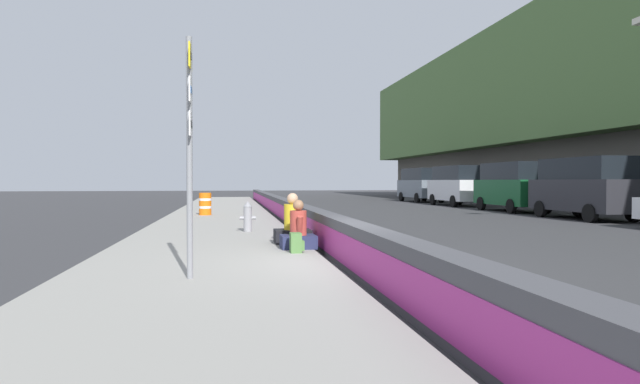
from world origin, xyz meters
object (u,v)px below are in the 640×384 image
parked_car_third (585,187)px  parked_car_fourth (513,186)px  seated_person_foreground (298,233)px  parked_car_far (421,184)px  parked_car_midline (457,185)px  route_sign_post (190,138)px  seated_person_middle (293,227)px  backpack (296,243)px  construction_barrel (205,204)px  fire_hydrant (248,216)px

parked_car_third → parked_car_fourth: (5.79, -0.03, 0.00)m
seated_person_foreground → parked_car_far: (27.42, -12.89, 0.88)m
seated_person_foreground → parked_car_midline: parked_car_midline is taller
route_sign_post → parked_car_fourth: bearing=-40.6°
seated_person_middle → backpack: 1.68m
parked_car_fourth → backpack: bearing=138.7°
parked_car_fourth → route_sign_post: bearing=139.4°
seated_person_middle → route_sign_post: bearing=154.7°
construction_barrel → parked_car_far: bearing=-44.8°
route_sign_post → seated_person_middle: (4.31, -2.03, -1.73)m
parked_car_third → parked_car_far: (18.85, 0.18, 0.00)m
fire_hydrant → parked_car_fourth: 17.48m
construction_barrel → parked_car_fourth: 15.82m
parked_car_fourth → fire_hydrant: bearing=126.4°
seated_person_foreground → parked_car_midline: bearing=-31.7°
seated_person_middle → parked_car_midline: 23.79m
seated_person_middle → construction_barrel: 11.21m
route_sign_post → parked_car_midline: bearing=-31.7°
parked_car_third → seated_person_foreground: bearing=123.3°
fire_hydrant → parked_car_fourth: size_ratio=0.17×
seated_person_foreground → parked_car_third: parked_car_third is taller
fire_hydrant → backpack: bearing=-170.0°
route_sign_post → backpack: (2.64, -1.92, -1.90)m
fire_hydrant → parked_car_midline: 21.91m
seated_person_middle → parked_car_third: (7.59, -13.08, 0.85)m
construction_barrel → parked_car_third: 15.95m
fire_hydrant → parked_car_far: bearing=-30.6°
route_sign_post → seated_person_middle: route_sign_post is taller
parked_car_third → parked_car_far: same height
construction_barrel → parked_car_midline: bearing=-59.7°
fire_hydrant → parked_car_midline: bearing=-39.3°
route_sign_post → parked_car_fourth: 23.30m
backpack → seated_person_middle: bearing=-4.1°
parked_car_fourth → parked_car_far: (13.06, 0.21, 0.00)m
parked_car_fourth → parked_car_far: bearing=0.9°
parked_car_third → parked_car_far: bearing=0.5°
seated_person_middle → parked_car_far: parked_car_far is taller
seated_person_foreground → backpack: seated_person_foreground is taller
seated_person_foreground → parked_car_third: size_ratio=0.21×
seated_person_middle → parked_car_midline: (19.95, -12.93, 0.85)m
seated_person_middle → parked_car_midline: size_ratio=0.23×
backpack → parked_car_third: parked_car_third is taller
route_sign_post → parked_car_third: (11.89, -15.11, -0.88)m
parked_car_third → parked_car_midline: 12.36m
fire_hydrant → construction_barrel: 8.07m
route_sign_post → parked_car_midline: size_ratio=0.70×
seated_person_middle → backpack: size_ratio=2.94×
seated_person_foreground → seated_person_middle: 0.99m
fire_hydrant → seated_person_foreground: size_ratio=0.84×
fire_hydrant → parked_car_far: (23.42, -13.85, 0.77)m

